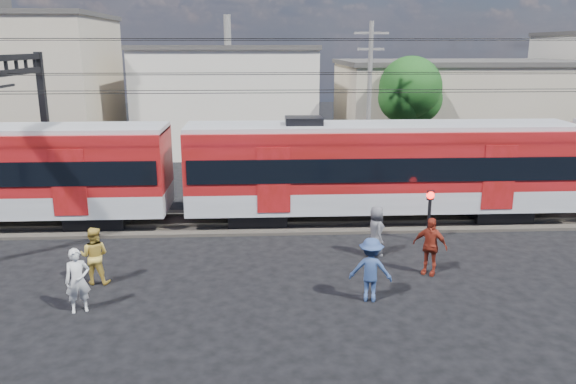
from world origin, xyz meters
name	(u,v)px	position (x,y,z in m)	size (l,w,h in m)	color
ground	(256,308)	(0.00, 0.00, 0.00)	(120.00, 120.00, 0.00)	black
track_bed	(257,221)	(0.00, 8.00, 0.06)	(70.00, 3.40, 0.12)	#2D2823
rail_near	(256,224)	(0.00, 7.25, 0.18)	(70.00, 0.12, 0.12)	#59544C
rail_far	(257,214)	(0.00, 8.75, 0.18)	(70.00, 0.12, 0.12)	#59544C
commuter_train	(385,166)	(5.39, 8.00, 2.40)	(50.30, 3.08, 4.17)	black
catenary	(34,102)	(-8.65, 8.00, 5.14)	(70.00, 9.30, 7.52)	black
building_west	(0,86)	(-17.00, 24.00, 4.66)	(14.28, 10.20, 9.30)	tan
building_midwest	(229,96)	(-2.00, 27.00, 3.66)	(12.24, 12.24, 7.30)	beige
building_mideast	(457,106)	(14.00, 24.00, 3.16)	(16.32, 10.20, 6.30)	tan
utility_pole_mid	(369,99)	(6.00, 15.00, 4.53)	(1.80, 0.24, 8.50)	slate
tree_near	(413,92)	(9.19, 18.09, 4.66)	(3.82, 3.64, 6.72)	#382619
pedestrian_a	(78,281)	(-4.96, 0.10, 0.93)	(0.68, 0.44, 1.86)	silver
pedestrian_b	(94,256)	(-5.04, 2.05, 0.92)	(0.90, 0.70, 1.84)	gold
pedestrian_c	(371,270)	(3.35, 0.37, 0.96)	(1.24, 0.72, 1.93)	navy
pedestrian_d	(430,246)	(5.66, 2.24, 0.97)	(1.13, 0.47, 1.93)	maroon
pedestrian_e	(376,231)	(4.25, 3.98, 0.90)	(0.88, 0.58, 1.81)	#4C4C51
crossing_signal	(430,207)	(6.53, 5.25, 1.42)	(0.30, 0.30, 2.04)	black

